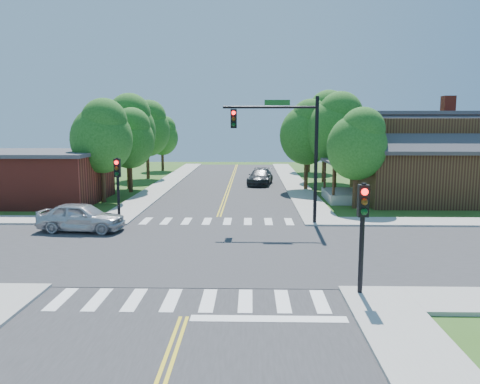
{
  "coord_description": "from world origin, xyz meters",
  "views": [
    {
      "loc": [
        1.96,
        -20.59,
        5.68
      ],
      "look_at": [
        1.4,
        3.32,
        2.2
      ],
      "focal_mm": 35.0,
      "sensor_mm": 36.0,
      "label": 1
    }
  ],
  "objects_px": {
    "house_ne": "(429,156)",
    "car_dgrey": "(260,177)",
    "signal_pole_se": "(363,218)",
    "car_silver": "(81,218)",
    "signal_pole_nw": "(118,178)",
    "signal_mast_ne": "(286,139)"
  },
  "relations": [
    {
      "from": "house_ne",
      "to": "car_dgrey",
      "type": "xyz_separation_m",
      "value": [
        -12.26,
        8.83,
        -2.6
      ]
    },
    {
      "from": "house_ne",
      "to": "signal_pole_se",
      "type": "bearing_deg",
      "value": -115.58
    },
    {
      "from": "signal_pole_se",
      "to": "car_silver",
      "type": "relative_size",
      "value": 0.81
    },
    {
      "from": "signal_pole_nw",
      "to": "house_ne",
      "type": "distance_m",
      "value": 22.45
    },
    {
      "from": "signal_pole_se",
      "to": "house_ne",
      "type": "bearing_deg",
      "value": 64.42
    },
    {
      "from": "signal_pole_se",
      "to": "car_dgrey",
      "type": "height_order",
      "value": "signal_pole_se"
    },
    {
      "from": "house_ne",
      "to": "car_silver",
      "type": "distance_m",
      "value": 24.73
    },
    {
      "from": "signal_mast_ne",
      "to": "car_dgrey",
      "type": "bearing_deg",
      "value": 93.49
    },
    {
      "from": "house_ne",
      "to": "car_dgrey",
      "type": "bearing_deg",
      "value": 144.25
    },
    {
      "from": "signal_pole_se",
      "to": "signal_pole_nw",
      "type": "distance_m",
      "value": 15.84
    },
    {
      "from": "car_silver",
      "to": "car_dgrey",
      "type": "bearing_deg",
      "value": -21.48
    },
    {
      "from": "signal_pole_nw",
      "to": "car_dgrey",
      "type": "distance_m",
      "value": 19.51
    },
    {
      "from": "signal_pole_se",
      "to": "car_silver",
      "type": "height_order",
      "value": "signal_pole_se"
    },
    {
      "from": "signal_pole_nw",
      "to": "house_ne",
      "type": "height_order",
      "value": "house_ne"
    },
    {
      "from": "signal_mast_ne",
      "to": "car_dgrey",
      "type": "height_order",
      "value": "signal_mast_ne"
    },
    {
      "from": "signal_pole_se",
      "to": "house_ne",
      "type": "distance_m",
      "value": 22.03
    },
    {
      "from": "signal_mast_ne",
      "to": "car_silver",
      "type": "xyz_separation_m",
      "value": [
        -10.93,
        -2.09,
        -4.08
      ]
    },
    {
      "from": "signal_mast_ne",
      "to": "signal_pole_se",
      "type": "height_order",
      "value": "signal_mast_ne"
    },
    {
      "from": "signal_mast_ne",
      "to": "house_ne",
      "type": "xyz_separation_m",
      "value": [
        11.19,
        8.65,
        -1.52
      ]
    },
    {
      "from": "signal_pole_nw",
      "to": "car_dgrey",
      "type": "relative_size",
      "value": 0.72
    },
    {
      "from": "signal_mast_ne",
      "to": "car_dgrey",
      "type": "relative_size",
      "value": 1.37
    },
    {
      "from": "signal_mast_ne",
      "to": "car_dgrey",
      "type": "xyz_separation_m",
      "value": [
        -1.07,
        17.47,
        -4.12
      ]
    }
  ]
}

